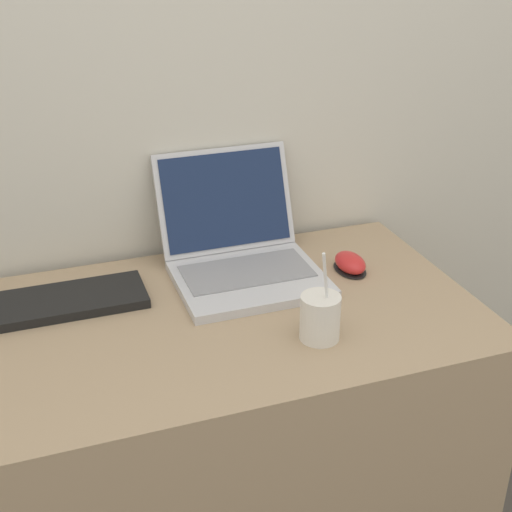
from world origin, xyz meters
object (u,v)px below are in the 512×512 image
drink_cup (320,316)px  external_keyboard (58,302)px  computer_mouse (350,264)px  laptop (241,250)px

drink_cup → external_keyboard: size_ratio=0.53×
computer_mouse → external_keyboard: size_ratio=0.28×
drink_cup → laptop: bearing=100.0°
laptop → external_keyboard: 0.41m
laptop → drink_cup: (0.05, -0.31, -0.01)m
laptop → computer_mouse: bearing=-18.1°
drink_cup → computer_mouse: size_ratio=1.88×
drink_cup → computer_mouse: 0.30m
laptop → drink_cup: size_ratio=1.85×
laptop → computer_mouse: size_ratio=3.49×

